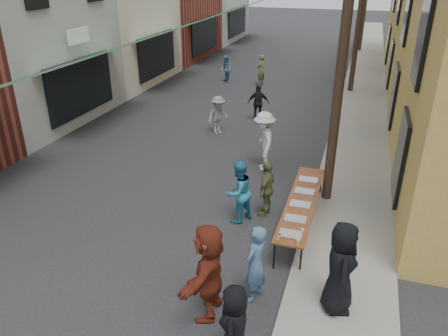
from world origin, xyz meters
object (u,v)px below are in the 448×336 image
Objects in this scene: guest_front_a at (235,327)px; server at (340,268)px; utility_pole_mid at (361,0)px; guest_front_c at (238,192)px; serving_table at (302,202)px; utility_pole_near at (344,38)px; catering_tray_sausage at (290,235)px.

server is (1.52, 1.75, 0.25)m from guest_front_a.
guest_front_c is (-2.10, -13.80, -3.65)m from utility_pole_mid.
guest_front_a is (-0.40, -4.56, 0.08)m from serving_table.
guest_front_c is (-2.10, -1.80, -3.65)m from utility_pole_near.
utility_pole_mid is 4.78× the size of server.
guest_front_c is at bearing -172.47° from serving_table.
guest_front_c is at bearing -166.73° from guest_front_a.
server is (1.12, -2.81, 0.33)m from serving_table.
utility_pole_near is at bearing 81.22° from catering_tray_sausage.
server is (0.62, -4.39, -3.46)m from utility_pole_near.
guest_front_c reaches higher than guest_front_a.
guest_front_a reaches higher than serving_table.
utility_pole_mid is 2.25× the size of serving_table.
utility_pole_near is 12.00m from utility_pole_mid.
utility_pole_mid reaches higher than guest_front_a.
catering_tray_sausage is 1.63m from server.
serving_table is 1.62m from guest_front_c.
serving_table is at bearing -92.11° from utility_pole_mid.
guest_front_c is 3.76m from server.
serving_table is at bearing 10.65° from server.
utility_pole_near is at bearing 159.86° from guest_front_c.
utility_pole_near is 5.31× the size of guest_front_c.
utility_pole_near is 4.14m from serving_table.
server is at bearing 75.53° from guest_front_c.
guest_front_a is 4.51m from guest_front_c.
utility_pole_mid is 5.31× the size of guest_front_c.
utility_pole_near and utility_pole_mid have the same top height.
catering_tray_sausage is at bearing -98.78° from utility_pole_near.
server reaches higher than guest_front_c.
utility_pole_mid is at bearing 175.03° from guest_front_a.
catering_tray_sausage is 0.27× the size of server.
catering_tray_sausage reaches higher than serving_table.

